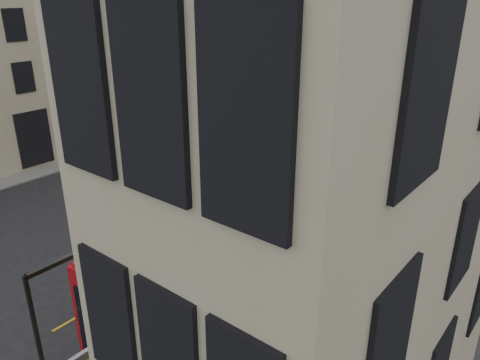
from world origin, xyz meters
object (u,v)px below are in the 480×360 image
Objects in this scene: traffic_light_near at (268,183)px; cafe_table_mid at (233,272)px; pedestrian_d at (424,129)px; pedestrian_e at (153,131)px; car_b at (375,154)px; cyclist at (330,172)px; bus_far at (277,109)px; pedestrian_a at (215,117)px; cafe_chair_b at (253,309)px; cafe_table_far at (260,246)px; cafe_table_near at (104,345)px; cafe_chair_c at (263,306)px; pedestrian_b at (329,111)px; car_a at (259,162)px; bus_near at (223,251)px; traffic_light_far at (249,101)px; bicycle at (191,195)px; pedestrian_c at (369,123)px; street_lamp_a at (160,119)px; car_c at (177,131)px; street_lamp_b at (358,104)px; cafe_chair_d at (320,262)px.

traffic_light_near is 4.73× the size of cafe_table_mid.
pedestrian_e is at bearing 78.60° from pedestrian_d.
car_b is 2.37× the size of cyclist.
bus_far is 7.07× the size of pedestrian_a.
cafe_table_mid is 1.53m from cafe_chair_b.
cafe_table_mid reaches higher than cafe_table_far.
bus_far is 11.64m from cyclist.
pedestrian_a is 37.71m from cafe_table_near.
pedestrian_a is at bearing 133.79° from cafe_chair_b.
pedestrian_b is at bearing 116.11° from cafe_chair_c.
car_a is at bearing 126.40° from cafe_chair_b.
pedestrian_b is at bearing 110.82° from traffic_light_near.
cafe_table_near is (3.17, -7.89, 2.33)m from bus_near.
traffic_light_far reaches higher than pedestrian_d.
bus_far is 15.56m from bicycle.
cafe_chair_b is at bearing -28.82° from cafe_table_mid.
car_b is 17.27m from pedestrian_a.
traffic_light_near is 21.57m from pedestrian_a.
cafe_table_near is (6.47, -23.13, 4.22)m from cyclist.
cafe_table_near is at bearing -172.09° from cyclist.
pedestrian_b is at bearing -16.00° from pedestrian_c.
street_lamp_a is at bearing 87.14° from cyclist.
car_c is 2.30m from pedestrian_e.
pedestrian_a is 1.03× the size of pedestrian_c.
bus_far is (4.80, -1.85, 0.35)m from traffic_light_far.
street_lamp_a is 10.90m from car_a.
bicycle is at bearing 129.06° from cafe_table_near.
car_b is at bearing 97.08° from bus_near.
street_lamp_a is 18.47m from car_b.
cyclist is (16.08, 1.37, -1.46)m from street_lamp_a.
street_lamp_a is 18.90m from pedestrian_b.
street_lamp_b is 31.03m from bus_near.
cyclist is (5.30, 1.27, 0.11)m from car_a.
traffic_light_near is 0.69× the size of car_c.
cafe_table_near reaches higher than cafe_table_far.
pedestrian_d is at bearing 93.78° from bus_near.
street_lamp_b is at bearing 113.52° from cafe_chair_d.
cafe_chair_b reaches higher than street_lamp_b.
cafe_chair_d is at bearing -103.58° from bicycle.
traffic_light_near is 0.30× the size of bus_far.
bus_near is at bearing 167.77° from cafe_chair_d.
cafe_table_near is (24.54, -22.52, 4.39)m from pedestrian_e.
street_lamp_b is at bearing 111.19° from cafe_chair_b.
pedestrian_d is 1.95× the size of cafe_chair_b.
traffic_light_far is 14.98m from car_b.
street_lamp_b is at bearing -78.34° from pedestrian_b.
bus_near is at bearing -59.88° from car_a.
car_b is at bearing 117.11° from pedestrian_e.
bus_near reaches higher than pedestrian_b.
pedestrian_e is (-1.99, -1.16, -0.03)m from car_c.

